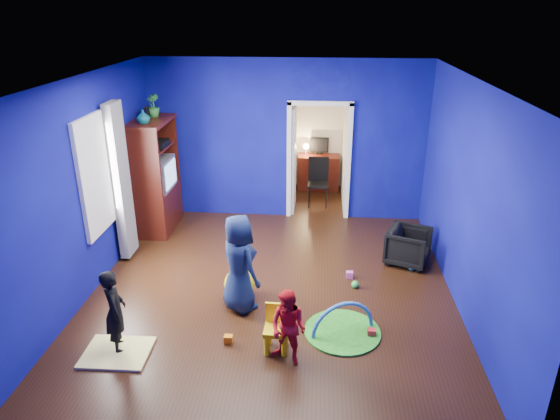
# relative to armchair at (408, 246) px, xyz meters

# --- Properties ---
(floor) EXTENTS (5.00, 5.50, 0.01)m
(floor) POSITION_rel_armchair_xyz_m (-2.02, -1.01, -0.29)
(floor) COLOR black
(floor) RESTS_ON ground
(ceiling) EXTENTS (5.00, 5.50, 0.01)m
(ceiling) POSITION_rel_armchair_xyz_m (-2.02, -1.01, 2.61)
(ceiling) COLOR white
(ceiling) RESTS_ON wall_back
(wall_back) EXTENTS (5.00, 0.02, 2.90)m
(wall_back) POSITION_rel_armchair_xyz_m (-2.02, 1.74, 1.16)
(wall_back) COLOR #0B096D
(wall_back) RESTS_ON floor
(wall_front) EXTENTS (5.00, 0.02, 2.90)m
(wall_front) POSITION_rel_armchair_xyz_m (-2.02, -3.76, 1.16)
(wall_front) COLOR #0B096D
(wall_front) RESTS_ON floor
(wall_left) EXTENTS (0.02, 5.50, 2.90)m
(wall_left) POSITION_rel_armchair_xyz_m (-4.52, -1.01, 1.16)
(wall_left) COLOR #0B096D
(wall_left) RESTS_ON floor
(wall_right) EXTENTS (0.02, 5.50, 2.90)m
(wall_right) POSITION_rel_armchair_xyz_m (0.48, -1.01, 1.16)
(wall_right) COLOR #0B096D
(wall_right) RESTS_ON floor
(alcove) EXTENTS (1.00, 1.75, 2.50)m
(alcove) POSITION_rel_armchair_xyz_m (-1.42, 2.61, 0.96)
(alcove) COLOR silver
(alcove) RESTS_ON floor
(armchair) EXTENTS (0.81, 0.80, 0.57)m
(armchair) POSITION_rel_armchair_xyz_m (0.00, 0.00, 0.00)
(armchair) COLOR black
(armchair) RESTS_ON floor
(child_black) EXTENTS (0.37, 0.44, 1.03)m
(child_black) POSITION_rel_armchair_xyz_m (-3.67, -2.39, 0.23)
(child_black) COLOR black
(child_black) RESTS_ON floor
(child_navy) EXTENTS (0.75, 0.76, 1.32)m
(child_navy) POSITION_rel_armchair_xyz_m (-2.39, -1.44, 0.38)
(child_navy) COLOR #0E0E34
(child_navy) RESTS_ON floor
(toddler_red) EXTENTS (0.55, 0.51, 0.91)m
(toddler_red) POSITION_rel_armchair_xyz_m (-1.69, -2.46, 0.17)
(toddler_red) COLOR #AF1224
(toddler_red) RESTS_ON floor
(vase) EXTENTS (0.27, 0.27, 0.22)m
(vase) POSITION_rel_armchair_xyz_m (-4.23, 0.69, 1.79)
(vase) COLOR #0C5E65
(vase) RESTS_ON tv_armoire
(potted_plant) EXTENTS (0.26, 0.26, 0.38)m
(potted_plant) POSITION_rel_armchair_xyz_m (-4.23, 1.21, 1.86)
(potted_plant) COLOR #2E7E2F
(potted_plant) RESTS_ON tv_armoire
(tv_armoire) EXTENTS (0.58, 1.14, 1.96)m
(tv_armoire) POSITION_rel_armchair_xyz_m (-4.23, 0.99, 0.69)
(tv_armoire) COLOR #3D140A
(tv_armoire) RESTS_ON floor
(crt_tv) EXTENTS (0.46, 0.70, 0.54)m
(crt_tv) POSITION_rel_armchair_xyz_m (-4.19, 0.99, 0.73)
(crt_tv) COLOR silver
(crt_tv) RESTS_ON tv_armoire
(yellow_blanket) EXTENTS (0.76, 0.61, 0.03)m
(yellow_blanket) POSITION_rel_armchair_xyz_m (-3.67, -2.49, -0.27)
(yellow_blanket) COLOR #F2E07A
(yellow_blanket) RESTS_ON floor
(hopper_ball) EXTENTS (0.42, 0.42, 0.42)m
(hopper_ball) POSITION_rel_armchair_xyz_m (-2.44, -1.19, -0.08)
(hopper_ball) COLOR yellow
(hopper_ball) RESTS_ON floor
(kid_chair) EXTENTS (0.29, 0.29, 0.50)m
(kid_chair) POSITION_rel_armchair_xyz_m (-1.84, -2.26, -0.04)
(kid_chair) COLOR yellow
(kid_chair) RESTS_ON floor
(play_mat) EXTENTS (0.94, 0.94, 0.02)m
(play_mat) POSITION_rel_armchair_xyz_m (-1.06, -1.88, -0.27)
(play_mat) COLOR #4CA725
(play_mat) RESTS_ON floor
(toy_arch) EXTENTS (0.79, 0.38, 0.84)m
(toy_arch) POSITION_rel_armchair_xyz_m (-1.06, -1.88, -0.27)
(toy_arch) COLOR #3F8CD8
(toy_arch) RESTS_ON floor
(window_left) EXTENTS (0.03, 0.95, 1.55)m
(window_left) POSITION_rel_armchair_xyz_m (-4.50, -0.66, 1.26)
(window_left) COLOR white
(window_left) RESTS_ON wall_left
(curtain) EXTENTS (0.14, 0.42, 2.40)m
(curtain) POSITION_rel_armchair_xyz_m (-4.39, -0.11, 0.96)
(curtain) COLOR slate
(curtain) RESTS_ON floor
(doorway) EXTENTS (1.16, 0.10, 2.10)m
(doorway) POSITION_rel_armchair_xyz_m (-1.42, 1.74, 0.76)
(doorway) COLOR white
(doorway) RESTS_ON floor
(study_desk) EXTENTS (0.88, 0.44, 0.75)m
(study_desk) POSITION_rel_armchair_xyz_m (-1.42, 3.25, 0.09)
(study_desk) COLOR #3D140A
(study_desk) RESTS_ON floor
(desk_monitor) EXTENTS (0.40, 0.05, 0.32)m
(desk_monitor) POSITION_rel_armchair_xyz_m (-1.42, 3.37, 0.66)
(desk_monitor) COLOR black
(desk_monitor) RESTS_ON study_desk
(desk_lamp) EXTENTS (0.14, 0.14, 0.14)m
(desk_lamp) POSITION_rel_armchair_xyz_m (-1.70, 3.31, 0.64)
(desk_lamp) COLOR #FFD88C
(desk_lamp) RESTS_ON study_desk
(folding_chair) EXTENTS (0.40, 0.40, 0.92)m
(folding_chair) POSITION_rel_armchair_xyz_m (-1.42, 2.29, 0.17)
(folding_chair) COLOR black
(folding_chair) RESTS_ON floor
(book_shelf) EXTENTS (0.88, 0.24, 0.04)m
(book_shelf) POSITION_rel_armchair_xyz_m (-1.42, 3.36, 1.73)
(book_shelf) COLOR white
(book_shelf) RESTS_ON study_desk
(toy_0) EXTENTS (0.10, 0.08, 0.10)m
(toy_0) POSITION_rel_armchair_xyz_m (-0.71, -1.93, -0.24)
(toy_0) COLOR red
(toy_0) RESTS_ON floor
(toy_1) EXTENTS (0.11, 0.11, 0.11)m
(toy_1) POSITION_rel_armchair_xyz_m (0.04, -0.23, -0.23)
(toy_1) COLOR #268EDA
(toy_1) RESTS_ON floor
(toy_2) EXTENTS (0.10, 0.08, 0.10)m
(toy_2) POSITION_rel_armchair_xyz_m (-2.42, -2.19, -0.24)
(toy_2) COLOR orange
(toy_2) RESTS_ON floor
(toy_3) EXTENTS (0.11, 0.11, 0.11)m
(toy_3) POSITION_rel_armchair_xyz_m (-0.84, -0.81, -0.23)
(toy_3) COLOR green
(toy_3) RESTS_ON floor
(toy_4) EXTENTS (0.10, 0.08, 0.10)m
(toy_4) POSITION_rel_armchair_xyz_m (-0.91, -0.54, -0.24)
(toy_4) COLOR #D851AC
(toy_4) RESTS_ON floor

